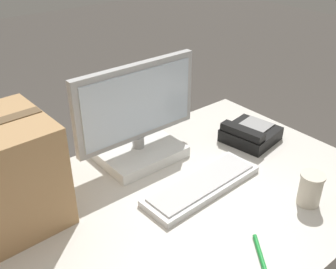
{
  "coord_description": "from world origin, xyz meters",
  "views": [
    {
      "loc": [
        -0.44,
        -0.75,
        1.54
      ],
      "look_at": [
        0.29,
        0.15,
        0.87
      ],
      "focal_mm": 42.0,
      "sensor_mm": 36.0,
      "label": 1
    }
  ],
  "objects_px": {
    "paper_cup_right": "(310,189)",
    "pen_marker": "(260,254)",
    "monitor": "(138,123)",
    "keyboard": "(201,184)",
    "desk_phone": "(250,134)"
  },
  "relations": [
    {
      "from": "desk_phone",
      "to": "paper_cup_right",
      "type": "relative_size",
      "value": 2.01
    },
    {
      "from": "keyboard",
      "to": "desk_phone",
      "type": "xyz_separation_m",
      "value": [
        0.37,
        0.1,
        0.02
      ]
    },
    {
      "from": "paper_cup_right",
      "to": "monitor",
      "type": "bearing_deg",
      "value": 114.51
    },
    {
      "from": "keyboard",
      "to": "desk_phone",
      "type": "distance_m",
      "value": 0.38
    },
    {
      "from": "monitor",
      "to": "desk_phone",
      "type": "height_order",
      "value": "monitor"
    },
    {
      "from": "desk_phone",
      "to": "paper_cup_right",
      "type": "xyz_separation_m",
      "value": [
        -0.16,
        -0.38,
        0.02
      ]
    },
    {
      "from": "desk_phone",
      "to": "pen_marker",
      "type": "height_order",
      "value": "desk_phone"
    },
    {
      "from": "keyboard",
      "to": "monitor",
      "type": "bearing_deg",
      "value": 96.66
    },
    {
      "from": "keyboard",
      "to": "paper_cup_right",
      "type": "height_order",
      "value": "paper_cup_right"
    },
    {
      "from": "desk_phone",
      "to": "paper_cup_right",
      "type": "bearing_deg",
      "value": -122.06
    },
    {
      "from": "desk_phone",
      "to": "pen_marker",
      "type": "relative_size",
      "value": 1.91
    },
    {
      "from": "monitor",
      "to": "pen_marker",
      "type": "relative_size",
      "value": 4.25
    },
    {
      "from": "monitor",
      "to": "keyboard",
      "type": "relative_size",
      "value": 1.12
    },
    {
      "from": "keyboard",
      "to": "paper_cup_right",
      "type": "xyz_separation_m",
      "value": [
        0.21,
        -0.27,
        0.04
      ]
    },
    {
      "from": "paper_cup_right",
      "to": "pen_marker",
      "type": "xyz_separation_m",
      "value": [
        -0.29,
        -0.05,
        -0.05
      ]
    }
  ]
}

